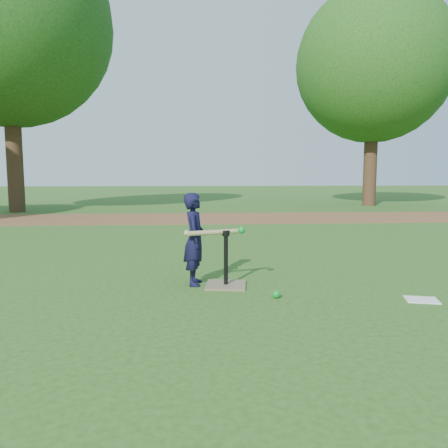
{
  "coord_description": "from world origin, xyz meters",
  "views": [
    {
      "loc": [
        -0.29,
        -4.51,
        1.22
      ],
      "look_at": [
        0.06,
        0.44,
        0.65
      ],
      "focal_mm": 35.0,
      "sensor_mm": 36.0,
      "label": 1
    }
  ],
  "objects": [
    {
      "name": "clipboard",
      "position": [
        1.91,
        -0.54,
        0.01
      ],
      "size": [
        0.35,
        0.3,
        0.01
      ],
      "primitive_type": "cube",
      "rotation": [
        0.0,
        0.0,
        -0.26
      ],
      "color": "white",
      "rests_on": "ground"
    },
    {
      "name": "child",
      "position": [
        -0.28,
        0.24,
        0.51
      ],
      "size": [
        0.27,
        0.38,
        1.02
      ],
      "primitive_type": "imported",
      "rotation": [
        0.0,
        0.0,
        1.51
      ],
      "color": "black",
      "rests_on": "ground"
    },
    {
      "name": "tree_left",
      "position": [
        -6.0,
        10.0,
        5.87
      ],
      "size": [
        6.4,
        6.4,
        9.08
      ],
      "color": "#382316",
      "rests_on": "ground"
    },
    {
      "name": "wiffle_ball_ground",
      "position": [
        0.52,
        -0.36,
        0.04
      ],
      "size": [
        0.08,
        0.08,
        0.08
      ],
      "primitive_type": "sphere",
      "color": "#0D9125",
      "rests_on": "ground"
    },
    {
      "name": "ground",
      "position": [
        0.0,
        0.0,
        0.0
      ],
      "size": [
        80.0,
        80.0,
        0.0
      ],
      "primitive_type": "plane",
      "color": "#285116",
      "rests_on": "ground"
    },
    {
      "name": "swing_action",
      "position": [
        -0.04,
        0.11,
        0.6
      ],
      "size": [
        0.66,
        0.24,
        0.1
      ],
      "color": "tan",
      "rests_on": "ground"
    },
    {
      "name": "dirt_strip",
      "position": [
        0.0,
        7.5,
        0.01
      ],
      "size": [
        24.0,
        3.0,
        0.01
      ],
      "primitive_type": "cube",
      "color": "brown",
      "rests_on": "ground"
    },
    {
      "name": "batting_tee",
      "position": [
        0.06,
        0.14,
        0.11
      ],
      "size": [
        0.48,
        0.48,
        0.61
      ],
      "color": "#75684A",
      "rests_on": "ground"
    },
    {
      "name": "tree_right",
      "position": [
        6.5,
        12.0,
        5.29
      ],
      "size": [
        5.8,
        5.8,
        8.21
      ],
      "color": "#382316",
      "rests_on": "ground"
    }
  ]
}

